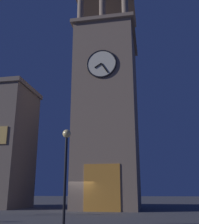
{
  "coord_description": "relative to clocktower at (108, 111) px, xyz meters",
  "views": [
    {
      "loc": [
        -6.16,
        24.14,
        1.58
      ],
      "look_at": [
        -1.0,
        -3.92,
        10.03
      ],
      "focal_mm": 43.62,
      "sensor_mm": 36.0,
      "label": 1
    }
  ],
  "objects": [
    {
      "name": "clocktower",
      "position": [
        0.0,
        0.0,
        0.0
      ],
      "size": [
        6.66,
        8.75,
        26.6
      ],
      "color": "gray",
      "rests_on": "ground_plane"
    },
    {
      "name": "street_lamp",
      "position": [
        0.08,
        14.4,
        -6.68
      ],
      "size": [
        0.44,
        0.44,
        4.8
      ],
      "color": "black",
      "rests_on": "ground_plane"
    },
    {
      "name": "ground_plane",
      "position": [
        1.96,
        3.9,
        -10.06
      ],
      "size": [
        200.0,
        200.0,
        0.0
      ],
      "primitive_type": "plane",
      "color": "#4C4C51"
    }
  ]
}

